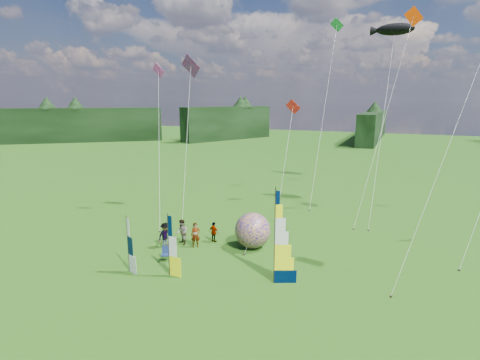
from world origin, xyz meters
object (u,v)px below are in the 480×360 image
at_px(spectator_c, 165,235).
at_px(spectator_d, 214,232).
at_px(feather_banner_main, 275,238).
at_px(bol_inflatable, 253,230).
at_px(side_banner_far, 128,245).
at_px(spectator_a, 196,235).
at_px(side_banner_left, 169,246).
at_px(camp_chair, 166,254).
at_px(spectator_b, 182,232).
at_px(kite_whale, 384,109).

height_order(spectator_c, spectator_d, spectator_c).
height_order(feather_banner_main, bol_inflatable, feather_banner_main).
distance_m(side_banner_far, spectator_d, 6.96).
xyz_separation_m(side_banner_far, bol_inflatable, (5.48, 6.63, -0.46)).
relative_size(side_banner_far, spectator_a, 1.93).
xyz_separation_m(side_banner_left, bol_inflatable, (2.91, 6.06, -0.61)).
relative_size(side_banner_left, spectator_a, 2.09).
bearing_deg(camp_chair, bol_inflatable, 22.52).
relative_size(bol_inflatable, spectator_c, 1.38).
height_order(bol_inflatable, spectator_a, bol_inflatable).
height_order(feather_banner_main, side_banner_left, feather_banner_main).
distance_m(bol_inflatable, camp_chair, 6.25).
bearing_deg(camp_chair, spectator_a, 54.77).
bearing_deg(side_banner_far, camp_chair, 83.43).
height_order(side_banner_left, bol_inflatable, side_banner_left).
height_order(side_banner_far, spectator_d, side_banner_far).
relative_size(side_banner_left, spectator_b, 2.02).
bearing_deg(bol_inflatable, kite_whale, 60.65).
bearing_deg(feather_banner_main, side_banner_left, 170.65).
distance_m(spectator_b, spectator_d, 2.34).
bearing_deg(spectator_b, spectator_c, -90.72).
xyz_separation_m(side_banner_left, spectator_c, (-2.73, 3.50, -0.96)).
distance_m(feather_banner_main, spectator_c, 9.16).
height_order(side_banner_far, spectator_c, side_banner_far).
xyz_separation_m(feather_banner_main, kite_whale, (4.24, 17.57, 6.78)).
bearing_deg(bol_inflatable, feather_banner_main, -54.85).
xyz_separation_m(side_banner_far, camp_chair, (1.12, 2.21, -1.25)).
relative_size(spectator_c, kite_whale, 0.10).
bearing_deg(spectator_a, feather_banner_main, -55.60).
bearing_deg(spectator_a, side_banner_far, -142.12).
height_order(bol_inflatable, spectator_b, bol_inflatable).
bearing_deg(spectator_b, kite_whale, 85.66).
bearing_deg(side_banner_left, spectator_a, 101.91).
distance_m(side_banner_far, spectator_a, 5.39).
xyz_separation_m(spectator_c, kite_whale, (13.02, 15.68, 8.60)).
distance_m(feather_banner_main, side_banner_far, 8.94).
bearing_deg(spectator_b, side_banner_far, -60.89).
bearing_deg(feather_banner_main, camp_chair, 155.47).
bearing_deg(camp_chair, spectator_c, 101.90).
relative_size(spectator_c, camp_chair, 1.90).
height_order(camp_chair, kite_whale, kite_whale).
bearing_deg(side_banner_far, feather_banner_main, 34.59).
distance_m(feather_banner_main, side_banner_left, 6.31).
xyz_separation_m(spectator_b, spectator_d, (1.90, 1.36, -0.17)).
bearing_deg(spectator_d, spectator_b, 51.97).
bearing_deg(spectator_a, bol_inflatable, -9.90).
xyz_separation_m(spectator_d, camp_chair, (-1.35, -4.23, -0.28)).
height_order(side_banner_far, camp_chair, side_banner_far).
xyz_separation_m(spectator_d, kite_whale, (10.38, 13.31, 8.76)).
relative_size(feather_banner_main, spectator_b, 2.94).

